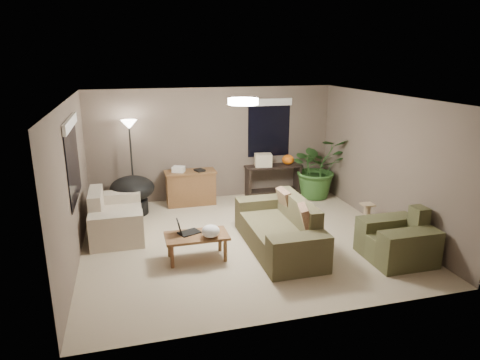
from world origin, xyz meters
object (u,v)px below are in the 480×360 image
object	(u,v)px
main_sofa	(280,231)
cat_scratching_post	(366,218)
loveseat	(115,218)
armchair	(397,242)
papasan_chair	(132,192)
houseplant	(317,174)
desk	(191,188)
console_table	(273,179)
floor_lamp	(130,135)
coffee_table	(197,238)

from	to	relation	value
main_sofa	cat_scratching_post	size ratio (longest dim) A/B	4.40
loveseat	cat_scratching_post	size ratio (longest dim) A/B	3.20
armchair	papasan_chair	world-z (taller)	armchair
houseplant	cat_scratching_post	xyz separation A→B (m)	(0.09, -2.01, -0.34)
loveseat	desk	bearing A→B (deg)	38.86
console_table	floor_lamp	world-z (taller)	floor_lamp
coffee_table	cat_scratching_post	bearing A→B (deg)	7.26
loveseat	cat_scratching_post	distance (m)	4.68
coffee_table	cat_scratching_post	xyz separation A→B (m)	(3.30, 0.42, -0.14)
main_sofa	floor_lamp	distance (m)	3.73
houseplant	desk	bearing A→B (deg)	175.01
papasan_chair	floor_lamp	bearing A→B (deg)	83.57
armchair	coffee_table	xyz separation A→B (m)	(-3.11, 0.82, 0.06)
armchair	houseplant	distance (m)	3.26
main_sofa	houseplant	distance (m)	2.96
armchair	floor_lamp	bearing A→B (deg)	139.10
console_table	floor_lamp	distance (m)	3.34
papasan_chair	cat_scratching_post	world-z (taller)	papasan_chair
loveseat	papasan_chair	xyz separation A→B (m)	(0.34, 0.99, 0.17)
main_sofa	papasan_chair	distance (m)	3.33
armchair	desk	xyz separation A→B (m)	(-2.80, 3.50, 0.08)
loveseat	papasan_chair	bearing A→B (deg)	70.77
papasan_chair	houseplant	xyz separation A→B (m)	(4.14, 0.04, 0.09)
floor_lamp	cat_scratching_post	bearing A→B (deg)	-28.05
desk	floor_lamp	world-z (taller)	floor_lamp
armchair	papasan_chair	distance (m)	5.17
desk	loveseat	bearing A→B (deg)	-141.14
loveseat	floor_lamp	world-z (taller)	floor_lamp
loveseat	console_table	size ratio (longest dim) A/B	1.23
coffee_table	console_table	size ratio (longest dim) A/B	0.77
armchair	cat_scratching_post	bearing A→B (deg)	81.34
floor_lamp	main_sofa	bearing A→B (deg)	-47.85
loveseat	console_table	world-z (taller)	loveseat
loveseat	houseplant	xyz separation A→B (m)	(4.48, 1.03, 0.25)
console_table	papasan_chair	xyz separation A→B (m)	(-3.16, -0.31, 0.03)
papasan_chair	floor_lamp	size ratio (longest dim) A/B	0.50
coffee_table	desk	bearing A→B (deg)	83.41
loveseat	desk	xyz separation A→B (m)	(1.59, 1.28, 0.08)
main_sofa	coffee_table	distance (m)	1.45
loveseat	cat_scratching_post	xyz separation A→B (m)	(4.58, -0.98, -0.08)
console_table	houseplant	bearing A→B (deg)	-15.33
coffee_table	floor_lamp	world-z (taller)	floor_lamp
console_table	papasan_chair	size ratio (longest dim) A/B	1.36
loveseat	coffee_table	distance (m)	1.90
desk	cat_scratching_post	size ratio (longest dim) A/B	2.20
main_sofa	papasan_chair	size ratio (longest dim) A/B	2.30
main_sofa	houseplant	size ratio (longest dim) A/B	1.56
main_sofa	houseplant	bearing A→B (deg)	53.34
armchair	coffee_table	bearing A→B (deg)	165.25
armchair	floor_lamp	size ratio (longest dim) A/B	0.52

